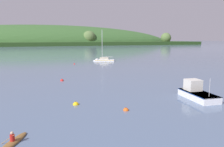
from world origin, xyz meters
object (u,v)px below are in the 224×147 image
object	(u,v)px
mooring_buoy_off_fishing_boat	(62,81)
mooring_buoy_far_upstream	(126,110)
sailboat_near_mooring	(102,61)
fishing_boat_moored	(195,94)
mooring_buoy_midchannel	(74,64)
canoe_with_paddler	(13,142)
mooring_buoy_foreground	(76,105)

from	to	relation	value
mooring_buoy_off_fishing_boat	mooring_buoy_far_upstream	bearing A→B (deg)	-81.87
sailboat_near_mooring	mooring_buoy_far_upstream	world-z (taller)	sailboat_near_mooring
sailboat_near_mooring	fishing_boat_moored	world-z (taller)	sailboat_near_mooring
fishing_boat_moored	mooring_buoy_off_fishing_boat	world-z (taller)	fishing_boat_moored
mooring_buoy_off_fishing_boat	mooring_buoy_midchannel	bearing A→B (deg)	70.42
mooring_buoy_midchannel	mooring_buoy_off_fishing_boat	size ratio (longest dim) A/B	0.80
mooring_buoy_midchannel	mooring_buoy_off_fishing_boat	distance (m)	25.37
mooring_buoy_midchannel	mooring_buoy_far_upstream	size ratio (longest dim) A/B	0.83
canoe_with_paddler	mooring_buoy_far_upstream	distance (m)	11.03
mooring_buoy_foreground	mooring_buoy_off_fishing_boat	size ratio (longest dim) A/B	1.10
fishing_boat_moored	mooring_buoy_far_upstream	world-z (taller)	fishing_boat_moored
fishing_boat_moored	mooring_buoy_midchannel	distance (m)	42.24
mooring_buoy_midchannel	sailboat_near_mooring	bearing A→B (deg)	21.69
sailboat_near_mooring	mooring_buoy_midchannel	world-z (taller)	sailboat_near_mooring
mooring_buoy_midchannel	mooring_buoy_foreground	bearing A→B (deg)	-104.46
fishing_boat_moored	canoe_with_paddler	world-z (taller)	fishing_boat_moored
canoe_with_paddler	mooring_buoy_midchannel	distance (m)	48.64
mooring_buoy_midchannel	mooring_buoy_off_fishing_boat	bearing A→B (deg)	-109.58
mooring_buoy_off_fishing_boat	mooring_buoy_far_upstream	world-z (taller)	mooring_buoy_off_fishing_boat
sailboat_near_mooring	mooring_buoy_foreground	size ratio (longest dim) A/B	14.99
sailboat_near_mooring	mooring_buoy_off_fishing_boat	distance (m)	33.77
sailboat_near_mooring	mooring_buoy_off_fishing_boat	world-z (taller)	sailboat_near_mooring
sailboat_near_mooring	mooring_buoy_foreground	xyz separation A→B (m)	(-20.33, -42.83, -0.22)
mooring_buoy_foreground	mooring_buoy_off_fishing_boat	distance (m)	14.88
fishing_boat_moored	mooring_buoy_off_fishing_boat	size ratio (longest dim) A/B	8.88
fishing_boat_moored	canoe_with_paddler	distance (m)	21.15
sailboat_near_mooring	fishing_boat_moored	size ratio (longest dim) A/B	1.85
mooring_buoy_foreground	mooring_buoy_far_upstream	bearing A→B (deg)	-44.21
canoe_with_paddler	mooring_buoy_foreground	world-z (taller)	canoe_with_paddler
sailboat_near_mooring	fishing_boat_moored	distance (m)	46.51
canoe_with_paddler	fishing_boat_moored	bearing A→B (deg)	132.28
canoe_with_paddler	mooring_buoy_off_fishing_boat	distance (m)	23.27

